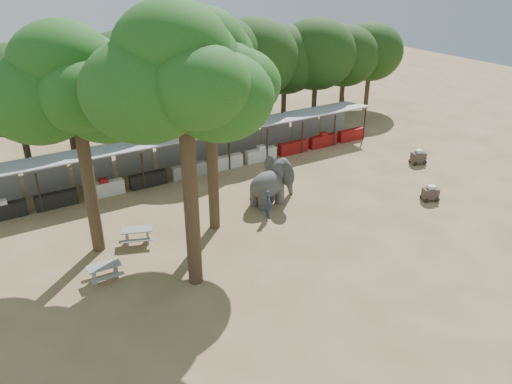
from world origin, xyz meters
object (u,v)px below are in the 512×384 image
yard_tree_center (178,77)px  cart_back (418,157)px  elephant (272,182)px  picnic_table_near (104,270)px  yard_tree_back (204,68)px  picnic_table_far (137,234)px  handler (268,204)px  cart_front (430,193)px  yard_tree_left (69,86)px

yard_tree_center → cart_back: 21.81m
yard_tree_center → elephant: 11.86m
elephant → picnic_table_near: size_ratio=2.34×
yard_tree_back → elephant: yard_tree_back is taller
yard_tree_center → elephant: yard_tree_center is taller
elephant → picnic_table_far: elephant is taller
elephant → cart_back: 12.09m
yard_tree_center → elephant: bearing=32.6°
elephant → cart_back: elephant is taller
handler → picnic_table_near: bearing=117.7°
yard_tree_back → cart_front: 15.50m
yard_tree_center → yard_tree_left: bearing=121.0°
cart_back → yard_tree_back: bearing=-162.8°
picnic_table_far → cart_front: bearing=5.6°
cart_front → elephant: bearing=172.6°
elephant → picnic_table_near: (-10.75, -2.67, -0.82)m
elephant → cart_front: 9.50m
handler → picnic_table_far: bearing=101.5°
yard_tree_center → cart_back: bearing=12.9°
yard_tree_back → yard_tree_left: bearing=170.5°
picnic_table_far → cart_back: (20.47, 0.06, 0.01)m
elephant → cart_front: bearing=-40.3°
yard_tree_back → picnic_table_far: bearing=174.0°
handler → elephant: bearing=-19.1°
handler → yard_tree_back: bearing=97.7°
yard_tree_back → handler: (3.20, -0.73, -7.72)m
yard_tree_left → picnic_table_far: (2.03, -0.58, -7.69)m
yard_tree_back → yard_tree_center: bearing=-126.9°
picnic_table_far → cart_front: cart_front is taller
yard_tree_back → elephant: size_ratio=3.29×
yard_tree_back → handler: 8.39m
elephant → picnic_table_far: (-8.41, -0.34, -0.79)m
cart_back → picnic_table_far: bearing=-164.3°
picnic_table_near → picnic_table_far: size_ratio=0.76×
cart_front → picnic_table_near: bearing=-163.5°
picnic_table_far → cart_front: size_ratio=1.66×
yard_tree_left → cart_back: yard_tree_left is taller
yard_tree_left → picnic_table_near: (-0.32, -2.91, -7.72)m
yard_tree_back → cart_back: bearing=1.6°
elephant → cart_back: (12.06, -0.29, -0.78)m
picnic_table_near → cart_front: bearing=-5.5°
yard_tree_left → picnic_table_far: yard_tree_left is taller
yard_tree_left → yard_tree_center: 5.92m
picnic_table_near → picnic_table_far: picnic_table_far is taller
yard_tree_left → yard_tree_center: bearing=-59.0°
yard_tree_center → handler: bearing=27.8°
elephant → handler: bearing=-139.9°
picnic_table_near → cart_back: (22.82, 2.38, 0.04)m
picnic_table_far → cart_front: 17.17m
picnic_table_near → cart_front: 19.05m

